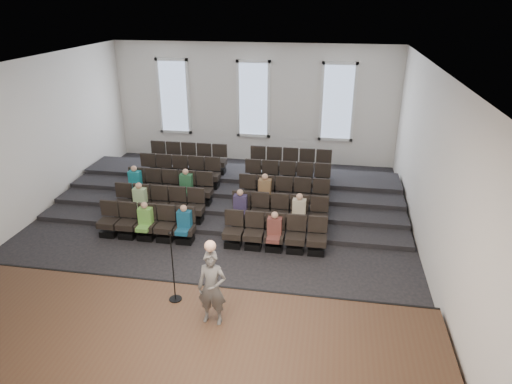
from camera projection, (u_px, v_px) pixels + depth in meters
The scene contains 14 objects.
ground at pixel (214, 234), 13.95m from camera, with size 14.00×14.00×0.00m, color black.
ceiling at pixel (207, 66), 11.97m from camera, with size 12.00×14.00×0.02m, color white.
wall_back at pixel (254, 104), 19.32m from camera, with size 12.00×0.04×5.00m, color silver.
wall_front at pixel (87, 312), 6.61m from camera, with size 12.00×0.04×5.00m, color silver.
wall_left at pixel (20, 146), 13.89m from camera, with size 0.04×14.00×5.00m, color silver.
wall_right at pixel (432, 169), 12.04m from camera, with size 0.04×14.00×5.00m, color silver.
stage at pixel (151, 343), 9.24m from camera, with size 11.80×3.60×0.50m, color #422C1C.
stage_lip at pixel (179, 291), 10.84m from camera, with size 11.80×0.06×0.52m, color black.
risers at pixel (236, 189), 16.75m from camera, with size 11.80×4.80×0.60m.
seating_rows at pixel (225, 194), 15.08m from camera, with size 6.80×4.70×1.67m.
windows at pixel (253, 99), 19.18m from camera, with size 8.44×0.10×3.24m.
audience at pixel (206, 203), 14.09m from camera, with size 6.05×2.64×1.10m.
speaker at pixel (212, 288), 9.15m from camera, with size 0.60×0.39×1.64m, color #565451.
mic_stand at pixel (174, 280), 9.95m from camera, with size 0.28×0.28×1.70m.
Camera 1 is at (3.33, -11.91, 6.72)m, focal length 32.00 mm.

